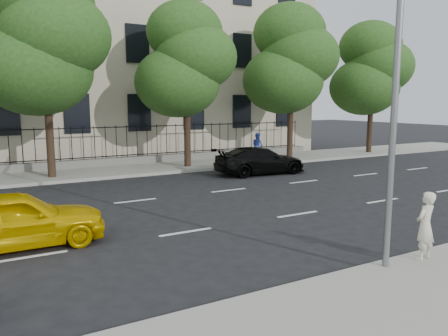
{
  "coord_description": "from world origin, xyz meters",
  "views": [
    {
      "loc": [
        -4.91,
        -8.37,
        3.63
      ],
      "look_at": [
        1.52,
        3.0,
        1.65
      ],
      "focal_mm": 35.0,
      "sensor_mm": 36.0,
      "label": 1
    }
  ],
  "objects_px": {
    "yellow_taxi": "(15,220)",
    "black_sedan": "(260,161)",
    "street_light": "(378,28)",
    "woman_near": "(425,226)"
  },
  "relations": [
    {
      "from": "street_light",
      "to": "yellow_taxi",
      "type": "distance_m",
      "value": 9.56
    },
    {
      "from": "street_light",
      "to": "woman_near",
      "type": "relative_size",
      "value": 5.24
    },
    {
      "from": "yellow_taxi",
      "to": "black_sedan",
      "type": "height_order",
      "value": "yellow_taxi"
    },
    {
      "from": "street_light",
      "to": "yellow_taxi",
      "type": "height_order",
      "value": "street_light"
    },
    {
      "from": "yellow_taxi",
      "to": "black_sedan",
      "type": "bearing_deg",
      "value": -60.85
    },
    {
      "from": "black_sedan",
      "to": "woman_near",
      "type": "relative_size",
      "value": 3.1
    },
    {
      "from": "street_light",
      "to": "yellow_taxi",
      "type": "bearing_deg",
      "value": 142.79
    },
    {
      "from": "street_light",
      "to": "yellow_taxi",
      "type": "xyz_separation_m",
      "value": [
        -6.76,
        5.13,
        -4.41
      ]
    },
    {
      "from": "black_sedan",
      "to": "yellow_taxi",
      "type": "bearing_deg",
      "value": 123.1
    },
    {
      "from": "yellow_taxi",
      "to": "black_sedan",
      "type": "relative_size",
      "value": 0.91
    }
  ]
}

